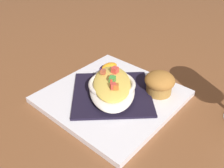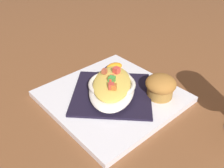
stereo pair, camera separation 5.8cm
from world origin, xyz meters
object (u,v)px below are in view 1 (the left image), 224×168
gratin_dish (112,86)px  muffin (160,83)px  orange_garnish (109,67)px  square_plate (112,96)px

gratin_dish → muffin: 0.11m
muffin → gratin_dish: bearing=124.0°
gratin_dish → muffin: (0.06, -0.09, 0.00)m
muffin → orange_garnish: bearing=79.1°
square_plate → orange_garnish: orange_garnish is taller
square_plate → gratin_dish: (-0.00, -0.00, 0.03)m
gratin_dish → muffin: size_ratio=2.97×
muffin → orange_garnish: muffin is taller
square_plate → muffin: bearing=-56.0°
square_plate → muffin: muffin is taller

